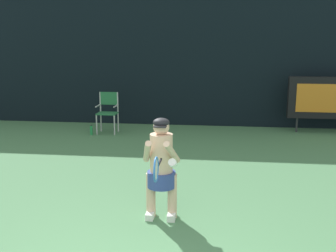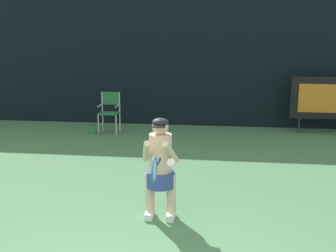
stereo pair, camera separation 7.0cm
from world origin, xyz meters
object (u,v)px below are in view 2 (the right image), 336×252
scoreboard (333,98)px  tennis_player (160,165)px  umpire_chair (110,110)px  tennis_racket (155,169)px  water_bottle (93,130)px

scoreboard → tennis_player: scoreboard is taller
umpire_chair → tennis_player: size_ratio=0.77×
umpire_chair → tennis_racket: bearing=-69.3°
water_bottle → scoreboard: bearing=9.0°
umpire_chair → tennis_player: bearing=-67.2°
scoreboard → umpire_chair: bearing=-173.6°
tennis_racket → water_bottle: bearing=110.0°
tennis_player → tennis_racket: size_ratio=2.34×
scoreboard → water_bottle: bearing=-171.0°
tennis_player → umpire_chair: bearing=112.8°
umpire_chair → water_bottle: 0.70m
umpire_chair → water_bottle: umpire_chair is taller
scoreboard → tennis_player: 6.88m
scoreboard → tennis_racket: 7.42m
water_bottle → tennis_player: (2.53, -4.81, 0.63)m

